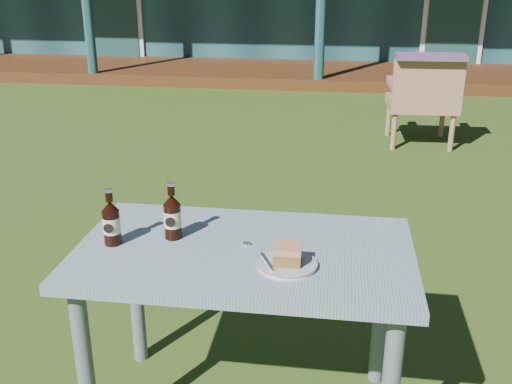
% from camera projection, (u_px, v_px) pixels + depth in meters
% --- Properties ---
extents(ground, '(80.00, 80.00, 0.00)m').
position_uv_depth(ground, '(284.00, 238.00, 3.87)').
color(ground, '#334916').
extents(cafe_table, '(1.20, 0.70, 0.72)m').
position_uv_depth(cafe_table, '(244.00, 273.00, 2.17)').
color(cafe_table, gray).
rests_on(cafe_table, ground).
extents(plate, '(0.20, 0.20, 0.01)m').
position_uv_depth(plate, '(287.00, 264.00, 2.00)').
color(plate, silver).
rests_on(plate, cafe_table).
extents(cake_slice, '(0.09, 0.09, 0.06)m').
position_uv_depth(cake_slice, '(288.00, 254.00, 1.99)').
color(cake_slice, brown).
rests_on(cake_slice, plate).
extents(fork, '(0.07, 0.13, 0.00)m').
position_uv_depth(fork, '(268.00, 262.00, 2.00)').
color(fork, silver).
rests_on(fork, plate).
extents(cola_bottle_near, '(0.06, 0.07, 0.22)m').
position_uv_depth(cola_bottle_near, '(172.00, 216.00, 2.18)').
color(cola_bottle_near, black).
rests_on(cola_bottle_near, cafe_table).
extents(cola_bottle_far, '(0.06, 0.06, 0.21)m').
position_uv_depth(cola_bottle_far, '(111.00, 222.00, 2.13)').
color(cola_bottle_far, black).
rests_on(cola_bottle_far, cafe_table).
extents(bottle_cap, '(0.03, 0.03, 0.01)m').
position_uv_depth(bottle_cap, '(247.00, 244.00, 2.15)').
color(bottle_cap, silver).
rests_on(bottle_cap, cafe_table).
extents(armchair_left, '(0.65, 0.61, 0.85)m').
position_uv_depth(armchair_left, '(423.00, 97.00, 5.65)').
color(armchair_left, '#9D6E4E').
rests_on(armchair_left, ground).
extents(floral_throw, '(0.62, 0.25, 0.05)m').
position_uv_depth(floral_throw, '(431.00, 57.00, 5.35)').
color(floral_throw, '#603D63').
rests_on(floral_throw, armchair_left).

